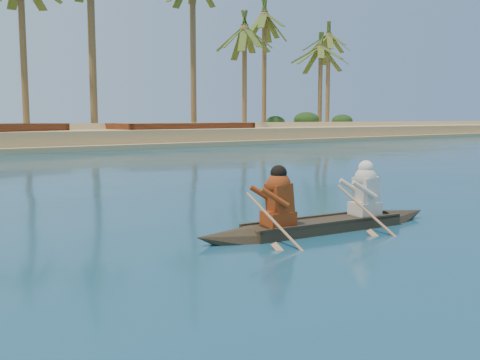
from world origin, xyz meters
TOP-DOWN VIEW (x-y plane):
  - canoe at (5.33, -4.00)m, footprint 5.49×1.43m
  - barge_right at (21.43, 27.00)m, footprint 12.70×5.08m

SIDE VIEW (x-z plane):
  - canoe at x=5.33m, z-range -0.46..1.04m
  - barge_right at x=21.43m, z-range -0.31..1.76m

